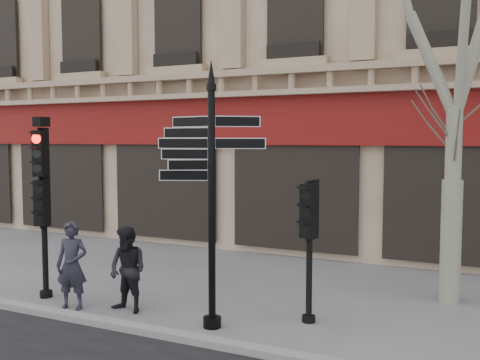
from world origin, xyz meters
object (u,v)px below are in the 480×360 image
object	(u,v)px
fingerpost	(211,150)
pedestrian_a	(72,265)
pedestrian_b	(128,270)
traffic_signal_secondary	(310,226)
traffic_signal_main	(43,184)

from	to	relation	value
fingerpost	pedestrian_a	world-z (taller)	fingerpost
pedestrian_a	pedestrian_b	world-z (taller)	pedestrian_a
traffic_signal_secondary	pedestrian_a	world-z (taller)	traffic_signal_secondary
traffic_signal_main	traffic_signal_secondary	xyz separation A→B (m)	(5.12, 0.84, -0.58)
fingerpost	traffic_signal_secondary	world-z (taller)	fingerpost
traffic_signal_main	pedestrian_b	xyz separation A→B (m)	(2.02, -0.04, -1.46)
pedestrian_b	traffic_signal_secondary	bearing A→B (deg)	21.51
traffic_signal_main	fingerpost	bearing A→B (deg)	-18.97
fingerpost	pedestrian_a	bearing A→B (deg)	171.70
fingerpost	traffic_signal_main	xyz separation A→B (m)	(-3.76, 0.09, -0.71)
traffic_signal_main	pedestrian_a	size ratio (longest dim) A/B	2.19
pedestrian_b	fingerpost	bearing A→B (deg)	4.07
fingerpost	pedestrian_b	bearing A→B (deg)	165.22
pedestrian_a	pedestrian_b	size ratio (longest dim) A/B	1.04
traffic_signal_main	pedestrian_a	xyz separation A→B (m)	(0.98, -0.32, -1.42)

